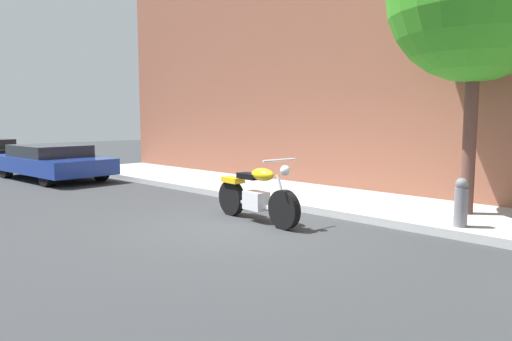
# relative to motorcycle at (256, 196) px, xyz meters

# --- Properties ---
(ground_plane) EXTENTS (60.00, 60.00, 0.00)m
(ground_plane) POSITION_rel_motorcycle_xyz_m (0.12, -0.33, -0.46)
(ground_plane) COLOR #303335
(sidewalk) EXTENTS (20.02, 2.55, 0.14)m
(sidewalk) POSITION_rel_motorcycle_xyz_m (0.12, 2.48, -0.39)
(sidewalk) COLOR #B2B2B2
(sidewalk) RESTS_ON ground
(building_facade) EXTENTS (20.02, 0.50, 7.83)m
(building_facade) POSITION_rel_motorcycle_xyz_m (0.12, 4.01, 3.45)
(building_facade) COLOR brown
(building_facade) RESTS_ON ground
(motorcycle) EXTENTS (2.12, 0.70, 1.15)m
(motorcycle) POSITION_rel_motorcycle_xyz_m (0.00, 0.00, 0.00)
(motorcycle) COLOR black
(motorcycle) RESTS_ON ground
(parked_car_blue) EXTENTS (4.45, 2.12, 1.03)m
(parked_car_blue) POSITION_rel_motorcycle_xyz_m (-8.44, -0.19, 0.09)
(parked_car_blue) COLOR black
(parked_car_blue) RESTS_ON ground
(fire_hydrant) EXTENTS (0.20, 0.20, 0.91)m
(fire_hydrant) POSITION_rel_motorcycle_xyz_m (2.95, 1.53, -0.01)
(fire_hydrant) COLOR slate
(fire_hydrant) RESTS_ON ground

